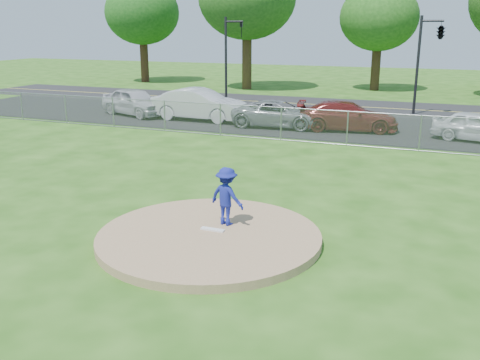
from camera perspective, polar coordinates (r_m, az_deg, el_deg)
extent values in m
plane|color=#215011|center=(22.07, 7.75, 2.83)|extent=(120.00, 120.00, 0.00)
cylinder|color=#987653|center=(12.99, -3.30, -6.09)|extent=(5.40, 5.40, 0.20)
cube|color=white|center=(13.11, -2.94, -5.30)|extent=(0.60, 0.15, 0.04)
cube|color=gray|center=(23.83, 9.02, 5.60)|extent=(40.00, 0.06, 1.50)
cube|color=black|center=(28.30, 11.03, 5.61)|extent=(50.00, 8.00, 0.01)
cube|color=black|center=(35.60, 13.39, 7.57)|extent=(60.00, 7.00, 0.01)
cylinder|color=#351F13|center=(51.68, -10.17, 12.60)|extent=(0.74, 0.74, 4.20)
ellipsoid|color=#154B14|center=(51.61, -10.40, 17.16)|extent=(6.72, 6.72, 5.71)
cylinder|color=#392814|center=(44.95, 0.74, 12.81)|extent=(0.78, 0.78, 4.90)
cylinder|color=#352313|center=(45.40, 14.28, 11.70)|extent=(0.72, 0.72, 3.85)
ellipsoid|color=#1D5316|center=(45.30, 14.61, 16.45)|extent=(6.16, 6.16, 5.24)
ellipsoid|color=#1D5316|center=(45.33, 14.71, 17.81)|extent=(5.42, 5.42, 4.61)
cylinder|color=black|center=(35.86, -1.51, 12.54)|extent=(0.16, 0.16, 5.60)
cylinder|color=black|center=(35.56, -0.62, 16.55)|extent=(1.20, 0.12, 0.12)
imported|color=black|center=(35.38, 0.13, 15.74)|extent=(0.16, 0.20, 1.00)
cylinder|color=black|center=(33.02, 18.40, 11.45)|extent=(0.16, 0.16, 5.60)
cylinder|color=black|center=(32.91, 19.88, 15.68)|extent=(1.20, 0.12, 0.12)
imported|color=black|center=(32.89, 20.65, 14.73)|extent=(0.53, 2.48, 1.00)
imported|color=navy|center=(13.26, -1.43, -1.75)|extent=(1.06, 0.77, 1.47)
cone|color=#FA5A0D|center=(28.85, 0.67, 6.72)|extent=(0.31, 0.31, 0.61)
imported|color=silver|center=(31.93, -11.15, 8.20)|extent=(4.96, 3.31, 1.57)
imported|color=silver|center=(29.73, -4.34, 8.04)|extent=(5.25, 1.88, 1.72)
imported|color=gray|center=(27.66, 4.20, 7.03)|extent=(4.91, 2.48, 1.33)
imported|color=maroon|center=(27.15, 11.39, 6.70)|extent=(5.21, 2.90, 1.43)
imported|color=silver|center=(26.32, 24.06, 5.23)|extent=(4.18, 2.46, 1.33)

